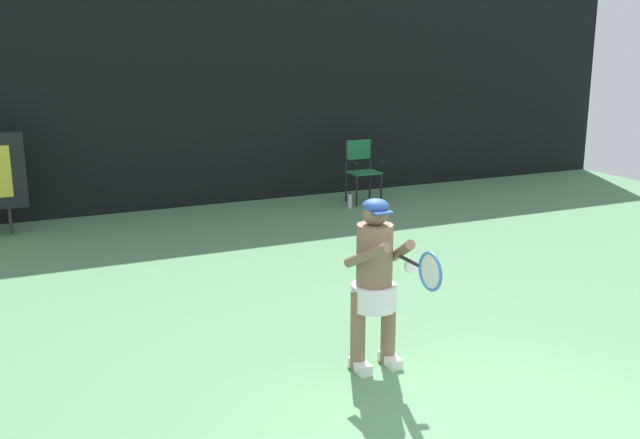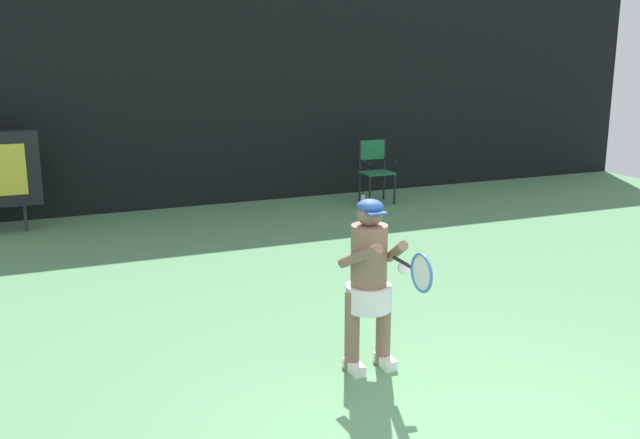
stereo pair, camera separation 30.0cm
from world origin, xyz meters
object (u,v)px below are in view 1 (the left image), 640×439
object	(u,v)px
umpire_chair	(362,167)
water_bottle	(350,201)
tennis_player	(375,277)
tennis_racket	(429,271)

from	to	relation	value
umpire_chair	water_bottle	xyz separation A→B (m)	(-0.41, -0.36, -0.50)
water_bottle	tennis_player	world-z (taller)	tennis_player
tennis_racket	tennis_player	bearing A→B (deg)	116.46
water_bottle	tennis_player	xyz separation A→B (m)	(-2.66, -5.63, 0.70)
tennis_racket	water_bottle	bearing A→B (deg)	84.85
tennis_player	tennis_racket	xyz separation A→B (m)	(0.11, -0.65, 0.23)
tennis_racket	umpire_chair	bearing A→B (deg)	82.90
umpire_chair	tennis_racket	distance (m)	7.28
umpire_chair	tennis_player	world-z (taller)	tennis_player
tennis_player	tennis_racket	bearing A→B (deg)	-80.48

